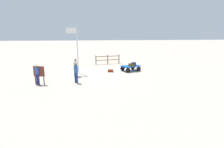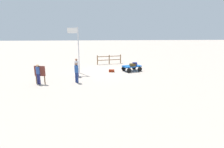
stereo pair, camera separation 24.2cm
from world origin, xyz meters
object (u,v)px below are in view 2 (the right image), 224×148
Objects in this scene: suitcase_maroon at (133,65)px; suitcase_tan at (135,64)px; luggage_cart at (132,67)px; signboard at (40,72)px; suitcase_olive at (112,71)px; worker_supervisor at (38,73)px; worker_trailing at (77,66)px; flagpole at (77,46)px; worker_lead at (76,71)px.

suitcase_tan reaches higher than suitcase_maroon.
luggage_cart is at bearing -43.59° from suitcase_tan.
suitcase_tan reaches higher than luggage_cart.
suitcase_olive is at bearing -147.33° from signboard.
suitcase_tan is at bearing -155.79° from worker_supervisor.
suitcase_maroon is 5.74m from worker_trailing.
worker_trailing is at bearing 14.94° from suitcase_maroon.
flagpole is (5.57, 0.14, 2.02)m from suitcase_maroon.
suitcase_maroon is at bearing -165.06° from worker_trailing.
luggage_cart is 1.29× the size of worker_lead.
suitcase_tan is 0.28× the size of worker_supervisor.
worker_trailing reaches higher than worker_lead.
worker_trailing is at bearing 91.02° from flagpole.
worker_trailing is at bearing -83.53° from worker_lead.
flagpole is (0.26, -3.42, 1.79)m from worker_lead.
suitcase_olive is at bearing -2.77° from suitcase_maroon.
suitcase_olive is at bearing -175.95° from flagpole.
flagpole is at bearing 5.05° from luggage_cart.
luggage_cart is at bearing -153.53° from worker_supervisor.
suitcase_tan is 0.27× the size of worker_lead.
worker_lead reaches higher than worker_supervisor.
suitcase_olive is at bearing -130.63° from worker_lead.
signboard reaches higher than suitcase_maroon.
worker_supervisor is (8.55, 3.84, 0.14)m from suitcase_tan.
suitcase_maroon is at bearing -146.17° from worker_lead.
worker_trailing is at bearing 25.13° from suitcase_olive.
suitcase_olive is at bearing 6.65° from luggage_cart.
flagpole is (0.02, -1.34, 1.75)m from worker_trailing.
suitcase_tan is at bearing -155.56° from signboard.
worker_lead is 3.00m from worker_supervisor.
luggage_cart is 0.47× the size of flagpole.
suitcase_olive is 3.83m from worker_trailing.
worker_lead is 0.99× the size of worker_trailing.
suitcase_tan is 6.15m from flagpole.
signboard reaches higher than suitcase_tan.
luggage_cart is 1.33× the size of worker_supervisor.
flagpole is 3.08× the size of signboard.
suitcase_maroon is 0.14× the size of flagpole.
luggage_cart is 9.12m from signboard.
signboard reaches higher than suitcase_olive.
suitcase_maroon is at bearing 18.07° from suitcase_tan.
suitcase_tan is 2.50m from suitcase_olive.
suitcase_tan is at bearing 179.45° from suitcase_olive.
suitcase_maroon is 9.11m from worker_supervisor.
flagpole is 4.79m from signboard.
suitcase_maroon is (-0.03, 0.35, 0.30)m from luggage_cart.
flagpole reaches higher than signboard.
suitcase_tan is (-0.29, 0.27, 0.35)m from luggage_cart.
worker_supervisor is at bearing 24.21° from suitcase_tan.
worker_supervisor is (8.30, 3.76, 0.19)m from suitcase_maroon.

